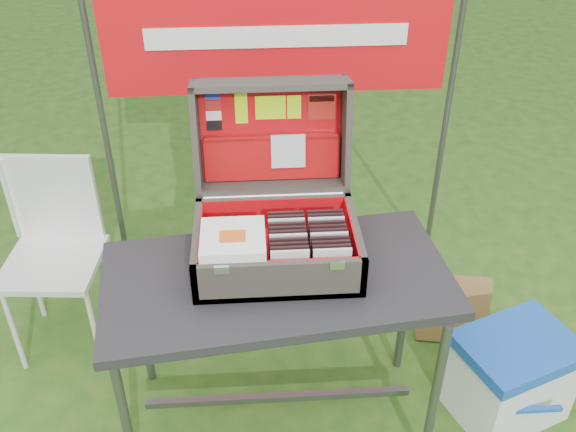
{
  "coord_description": "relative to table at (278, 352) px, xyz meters",
  "views": [
    {
      "loc": [
        -0.14,
        -1.78,
        2.28
      ],
      "look_at": [
        -0.01,
        0.1,
        0.98
      ],
      "focal_mm": 40.0,
      "sensor_mm": 36.0,
      "label": 1
    }
  ],
  "objects": [
    {
      "name": "cd_left_9",
      "position": [
        0.04,
        0.12,
        0.5
      ],
      "size": [
        0.13,
        0.01,
        0.15
      ],
      "primitive_type": "cube",
      "color": "black",
      "rests_on": "suitcase_liner_floor"
    },
    {
      "name": "ground",
      "position": [
        0.06,
        -0.01,
        -0.39
      ],
      "size": [
        80.0,
        80.0,
        0.0
      ],
      "primitive_type": "plane",
      "color": "#234F16",
      "rests_on": "ground"
    },
    {
      "name": "cd_right_0",
      "position": [
        0.18,
        -0.09,
        0.5
      ],
      "size": [
        0.13,
        0.01,
        0.15
      ],
      "primitive_type": "cube",
      "color": "silver",
      "rests_on": "suitcase_liner_floor"
    },
    {
      "name": "table_leg_fr",
      "position": [
        0.57,
        -0.25,
        -0.02
      ],
      "size": [
        0.04,
        0.04,
        0.75
      ],
      "primitive_type": "cylinder",
      "color": "#59595B",
      "rests_on": "ground"
    },
    {
      "name": "chair_leg_fl",
      "position": [
        -1.16,
        0.36,
        -0.16
      ],
      "size": [
        0.02,
        0.02,
        0.47
      ],
      "primitive_type": "cylinder",
      "color": "silver",
      "rests_on": "ground"
    },
    {
      "name": "banner_post_left",
      "position": [
        -0.79,
        1.09,
        0.46
      ],
      "size": [
        0.03,
        0.03,
        1.7
      ],
      "primitive_type": "cylinder",
      "color": "#59595B",
      "rests_on": "ground"
    },
    {
      "name": "cd_left_7",
      "position": [
        0.04,
        0.07,
        0.5
      ],
      "size": [
        0.13,
        0.01,
        0.15
      ],
      "primitive_type": "cube",
      "color": "black",
      "rests_on": "suitcase_liner_floor"
    },
    {
      "name": "table",
      "position": [
        0.0,
        0.0,
        0.0
      ],
      "size": [
        1.32,
        0.77,
        0.79
      ],
      "primitive_type": null,
      "rotation": [
        0.0,
        0.0,
        0.12
      ],
      "color": "#252527",
      "rests_on": "ground"
    },
    {
      "name": "lid_card_neon_tall",
      "position": [
        -0.11,
        0.46,
        0.84
      ],
      "size": [
        0.05,
        0.02,
        0.12
      ],
      "primitive_type": "cube",
      "rotation": [
        -1.75,
        0.0,
        0.0
      ],
      "color": "#B5EC08",
      "rests_on": "suitcase_lid_liner"
    },
    {
      "name": "songbook_3",
      "position": [
        -0.15,
        -0.01,
        0.57
      ],
      "size": [
        0.22,
        0.22,
        0.0
      ],
      "primitive_type": "cube",
      "color": "white",
      "rests_on": "suitcase_base_wall_front"
    },
    {
      "name": "lid_sticker_cc_c",
      "position": [
        -0.21,
        0.46,
        0.81
      ],
      "size": [
        0.06,
        0.01,
        0.04
      ],
      "primitive_type": "cube",
      "rotation": [
        -1.75,
        0.0,
        0.0
      ],
      "color": "white",
      "rests_on": "suitcase_lid_liner"
    },
    {
      "name": "cd_right_8",
      "position": [
        0.18,
        0.09,
        0.5
      ],
      "size": [
        0.13,
        0.01,
        0.15
      ],
      "primitive_type": "cube",
      "color": "silver",
      "rests_on": "suitcase_liner_floor"
    },
    {
      "name": "suitcase_hinge",
      "position": [
        0.0,
        0.28,
        0.55
      ],
      "size": [
        0.54,
        0.02,
        0.02
      ],
      "primitive_type": "cylinder",
      "rotation": [
        0.0,
        1.57,
        0.0
      ],
      "color": "silver",
      "rests_on": "suitcase_base_wall_back"
    },
    {
      "name": "chair_seat",
      "position": [
        -0.99,
        0.53,
        0.07
      ],
      "size": [
        0.45,
        0.45,
        0.03
      ],
      "primitive_type": "cube",
      "rotation": [
        0.0,
        0.0,
        -0.09
      ],
      "color": "silver",
      "rests_on": "ground"
    },
    {
      "name": "cd_right_7",
      "position": [
        0.18,
        0.07,
        0.5
      ],
      "size": [
        0.13,
        0.01,
        0.15
      ],
      "primitive_type": "cube",
      "color": "black",
      "rests_on": "suitcase_liner_floor"
    },
    {
      "name": "cd_right_9",
      "position": [
        0.18,
        0.12,
        0.5
      ],
      "size": [
        0.13,
        0.01,
        0.15
      ],
      "primitive_type": "cube",
      "color": "black",
      "rests_on": "suitcase_liner_floor"
    },
    {
      "name": "chair_upright_left",
      "position": [
        -1.16,
        0.73,
        0.29
      ],
      "size": [
        0.02,
        0.02,
        0.43
      ],
      "primitive_type": "cylinder",
      "color": "silver",
      "rests_on": "chair_seat"
    },
    {
      "name": "suitcase_lid_rim_near",
      "position": [
        0.0,
        0.37,
        0.55
      ],
      "size": [
        0.6,
        0.16,
        0.05
      ],
      "primitive_type": "cube",
      "rotation": [
        -1.75,
        0.0,
        0.0
      ],
      "color": "#4E473E",
      "rests_on": "suitcase_lid_back"
    },
    {
      "name": "songbook_1",
      "position": [
        -0.15,
        -0.01,
        0.56
      ],
      "size": [
        0.22,
        0.22,
        0.0
      ],
      "primitive_type": "cube",
      "color": "white",
      "rests_on": "suitcase_base_wall_front"
    },
    {
      "name": "suitcase_liner_wall_front",
      "position": [
        0.0,
        -0.11,
        0.48
      ],
      "size": [
        0.55,
        0.01,
        0.14
      ],
      "primitive_type": "cube",
      "color": "#CC0106",
      "rests_on": "suitcase_base_bottom"
    },
    {
      "name": "lid_card_neon_small",
      "position": [
        0.09,
        0.46,
        0.84
      ],
      "size": [
        0.05,
        0.02,
        0.09
      ],
      "primitive_type": "cube",
      "rotation": [
        -1.75,
        0.0,
        0.0
      ],
      "color": "#B5EC08",
      "rests_on": "suitcase_lid_liner"
    },
    {
      "name": "songbook_6",
      "position": [
        -0.15,
        -0.01,
        0.59
      ],
      "size": [
        0.22,
        0.22,
        0.0
      ],
      "primitive_type": "cube",
      "color": "white",
      "rests_on": "suitcase_base_wall_front"
    },
    {
      "name": "cd_right_1",
      "position": [
        0.18,
        -0.07,
        0.5
      ],
      "size": [
        0.13,
        0.01,
        0.15
      ],
      "primitive_type": "cube",
      "color": "black",
      "rests_on": "suitcase_liner_floor"
    },
    {
      "name": "suitcase_pocket_cd",
      "position": [
        0.07,
        0.4,
        0.68
      ],
      "size": [
        0.13,
        0.03,
        0.13
      ],
      "primitive_type": "cube",
      "rotation": [
        -1.75,
        0.0,
        0.0
      ],
      "color": "silver",
      "rests_on": "suitcase_lid_pocket"
    },
    {
      "name": "suitcase_lid_pocket",
      "position": [
        0.0,
        0.42,
        0.64
      ],
      "size": [
        0.53,
        0.06,
        0.17
      ],
      "primitive_type": "cube",
      "rotation": [
        -1.75,
        0.0,
        0.0
      ],
      "color": "#A10C0D",
      "rests_on": "suitcase_lid_liner"
    },
    {
      "name": "cd_left_8",
      "position": [
        0.04,
        0.09,
        0.5
      ],
      "size": [
        0.13,
        0.01,
        0.15
      ],
      "primitive_type": "cube",
      "color": "silver",
      "rests_on": "suitcase_liner_floor"
    },
    {
      "name": "suitcase_pocket_edge",
      "position": [
        0.0,
        0.43,
        0.73
      ],
      "size": [
        0.52,
        0.02,
        0.02
      ],
      "primitive_type": "cube",
      "rotation": [
        -1.75,
        0.0,
        0.0
      ],
      "color": "#A10C0D",
      "rests_on": "suitcase_lid_pocket"
    },
    {
      "name": "songbook_2",
      "position": [
        -0.15,
        -0.01,
        0.57
      ],
      "size": [
        0.22,
        0.22,
        0.0
      ],
      "primitive_type": "cube",
      "color": "white",
      "rests_on": "suitcase_base_wall_front"
    },
    {
      "name": "suitcase",
      "position": [
        0.0,
        0.13,
        0.68
      ],
      "size": [
        0.6,
        0.59,
        0.56
      ],
      "primitive_type": null,
      "color": "#4E473E",
      "rests_on": "table"
    },
    {
      "name": "cd_left_3",
      "position": [
        0.04,
        -0.02,
        0.5
      ],
      "size": [
        0.13,
        0.01,
        0.15
      ],
      "primitive_type": "cube",
      "color": "black",
      "rests_on": "suitcase_liner_floor"
    },
    {
      "name": "cd_right_6",
      "position": [
        0.18,
        0.05,
        0.5
      ],
      "size": [
        0.13,
        0.01,
        0.15
      ],
      "primitive_type": "cube",
      "color": "black",
      "rests_on": "suitcase_liner_floor"
    },
    {
      "name": "cd_left_10",
      "position": [
        0.04,
        0.14,
        0.5
      ],
      "size": [
        0.13,
        0.01,
        0.15
      ],
      "primitive_type": "cube",
      "color": "black",
      "rests_on": "suitcase_liner_floor"
    },
    {
      "name": "table_brace",
      "position": [
        0.0,
        0.0,
        -0.27
      ],
      "size": [
        1.11,
        0.03,
        0.03
      ],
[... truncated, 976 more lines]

